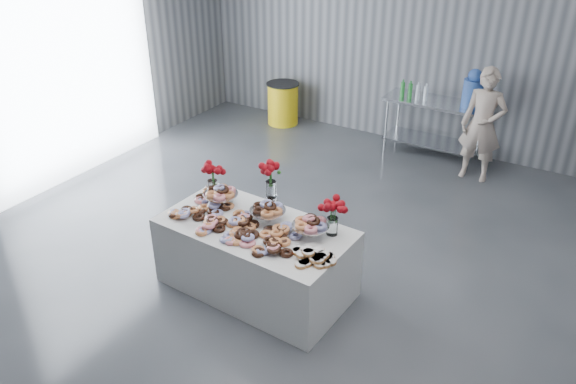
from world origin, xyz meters
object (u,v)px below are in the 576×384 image
person (482,125)px  trash_barrel (283,103)px  prep_table (434,118)px  display_table (256,257)px  water_jug (473,90)px

person → trash_barrel: 3.51m
prep_table → display_table: bearing=-96.5°
water_jug → person: person is taller
display_table → prep_table: 4.13m
person → prep_table: bearing=152.9°
display_table → water_jug: (0.96, 4.10, 0.77)m
display_table → water_jug: water_jug is taller
water_jug → trash_barrel: (-3.17, 0.00, -0.78)m
person → trash_barrel: person is taller
trash_barrel → prep_table: bearing=0.0°
display_table → trash_barrel: (-2.21, 4.10, -0.01)m
prep_table → trash_barrel: size_ratio=2.06×
prep_table → water_jug: (0.50, -0.00, 0.53)m
prep_table → person: size_ratio=0.94×
display_table → prep_table: (0.46, 4.10, 0.24)m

